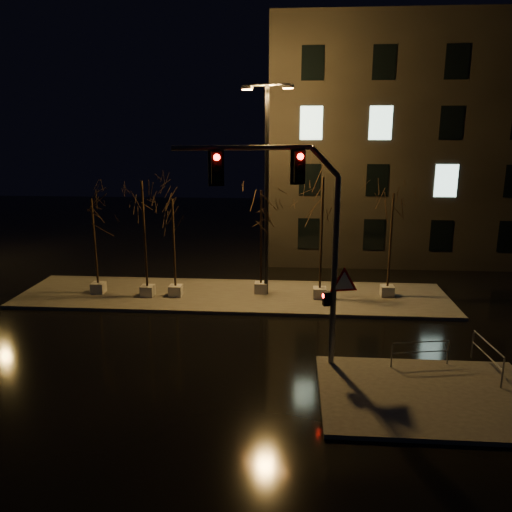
{
  "coord_description": "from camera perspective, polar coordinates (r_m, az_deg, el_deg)",
  "views": [
    {
      "loc": [
        3.02,
        -18.34,
        8.36
      ],
      "look_at": [
        1.37,
        3.69,
        2.8
      ],
      "focal_mm": 35.0,
      "sensor_mm": 36.0,
      "label": 1
    }
  ],
  "objects": [
    {
      "name": "tree_1",
      "position": [
        25.14,
        -12.79,
        5.45
      ],
      "size": [
        1.8,
        1.8,
        6.02
      ],
      "color": "#B2AEA6",
      "rests_on": "median"
    },
    {
      "name": "median",
      "position": [
        25.89,
        -2.66,
        -4.55
      ],
      "size": [
        22.0,
        5.0,
        0.15
      ],
      "primitive_type": "cube",
      "color": "#44423C",
      "rests_on": "ground"
    },
    {
      "name": "tree_5",
      "position": [
        25.46,
        15.29,
        4.34
      ],
      "size": [
        1.8,
        1.8,
        5.4
      ],
      "color": "#B2AEA6",
      "rests_on": "median"
    },
    {
      "name": "sidewalk_corner",
      "position": [
        17.58,
        19.15,
        -14.84
      ],
      "size": [
        7.0,
        5.0,
        0.15
      ],
      "primitive_type": "cube",
      "color": "#44423C",
      "rests_on": "ground"
    },
    {
      "name": "streetlight_main",
      "position": [
        24.75,
        1.24,
        8.95
      ],
      "size": [
        2.54,
        1.07,
        10.36
      ],
      "rotation": [
        0.0,
        0.0,
        -0.31
      ],
      "color": "black",
      "rests_on": "median"
    },
    {
      "name": "tree_0",
      "position": [
        26.45,
        -18.13,
        3.94
      ],
      "size": [
        1.8,
        1.8,
        5.07
      ],
      "color": "#B2AEA6",
      "rests_on": "median"
    },
    {
      "name": "traffic_signal_mast",
      "position": [
        16.82,
        5.1,
        3.42
      ],
      "size": [
        6.2,
        1.62,
        7.76
      ],
      "rotation": [
        0.0,
        0.0,
        0.25
      ],
      "color": "#55575C",
      "rests_on": "sidewalk_corner"
    },
    {
      "name": "ground",
      "position": [
        20.38,
        -4.7,
        -10.14
      ],
      "size": [
        90.0,
        90.0,
        0.0
      ],
      "primitive_type": "plane",
      "color": "black",
      "rests_on": "ground"
    },
    {
      "name": "tree_3",
      "position": [
        25.1,
        0.59,
        4.83
      ],
      "size": [
        1.8,
        1.8,
        5.47
      ],
      "color": "#B2AEA6",
      "rests_on": "median"
    },
    {
      "name": "tree_2",
      "position": [
        25.0,
        -9.48,
        3.97
      ],
      "size": [
        1.8,
        1.8,
        5.12
      ],
      "color": "#B2AEA6",
      "rests_on": "median"
    },
    {
      "name": "tree_4",
      "position": [
        24.37,
        7.61,
        5.8
      ],
      "size": [
        1.8,
        1.8,
        6.24
      ],
      "color": "#B2AEA6",
      "rests_on": "median"
    },
    {
      "name": "guard_rail_b",
      "position": [
        19.38,
        24.92,
        -10.03
      ],
      "size": [
        0.25,
        2.31,
        1.1
      ],
      "rotation": [
        0.0,
        0.0,
        1.66
      ],
      "color": "#55575C",
      "rests_on": "sidewalk_corner"
    },
    {
      "name": "guard_rail_a",
      "position": [
        19.05,
        18.28,
        -10.16
      ],
      "size": [
        2.11,
        0.43,
        0.93
      ],
      "rotation": [
        0.0,
        0.0,
        0.18
      ],
      "color": "#55575C",
      "rests_on": "sidewalk_corner"
    },
    {
      "name": "building",
      "position": [
        37.97,
        21.57,
        11.87
      ],
      "size": [
        25.0,
        12.0,
        15.0
      ],
      "primitive_type": "cube",
      "color": "black",
      "rests_on": "ground"
    }
  ]
}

